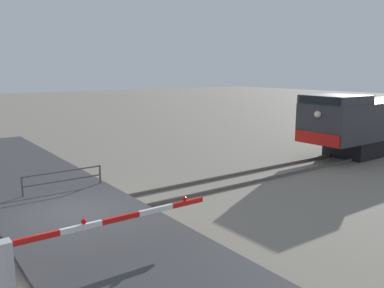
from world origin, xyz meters
The scene contains 6 objects.
ground_plane centered at (0.00, 0.00, 0.00)m, with size 160.00×160.00×0.00m, color gray.
rail_track_left centered at (-0.72, 0.00, 0.07)m, with size 0.08×80.00×0.15m, color #59544C.
rail_track_right centered at (0.72, 0.00, 0.07)m, with size 0.08×80.00×0.15m, color #59544C.
road_surface centered at (0.00, 0.00, 0.08)m, with size 36.00×4.89×0.15m, color #38383A.
crossing_gate centered at (3.80, -2.12, 0.83)m, with size 0.36×6.15×1.32m.
guard_railing centered at (-2.85, 0.62, 0.63)m, with size 0.08×3.27×0.95m.
Camera 1 is at (13.12, -4.43, 4.99)m, focal length 37.58 mm.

